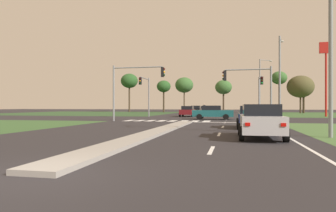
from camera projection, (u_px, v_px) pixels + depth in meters
The scene contains 41 objects.
ground_plane at pixel (196, 119), 35.89m from camera, with size 200.00×200.00×0.00m, color #282628.
grass_verge_far_left at pixel (90, 113), 65.16m from camera, with size 35.00×35.00×0.01m, color #2D4C28.
median_island_near at pixel (157, 132), 17.30m from camera, with size 1.20×22.00×0.14m, color gray.
median_island_far at pixel (211, 113), 60.34m from camera, with size 1.20×36.00×0.14m, color #ADA89E.
lane_dash_near at pixel (211, 150), 10.54m from camera, with size 0.14×2.00×0.01m, color silver.
lane_dash_second at pixel (219, 134), 16.41m from camera, with size 0.14×2.00×0.01m, color silver.
lane_dash_third at pixel (223, 127), 22.28m from camera, with size 0.14×2.00×0.01m, color silver.
lane_dash_fourth at pixel (225, 123), 28.15m from camera, with size 0.14×2.00×0.01m, color silver.
lane_dash_fifth at pixel (226, 120), 34.01m from camera, with size 0.14×2.00×0.01m, color silver.
edge_line_right at pixel (282, 134), 16.86m from camera, with size 0.14×24.00×0.01m, color silver.
stop_bar_near at pixel (228, 122), 28.25m from camera, with size 6.40×0.50×0.01m, color silver.
crosswalk_bar_near at pixel (130, 120), 32.13m from camera, with size 0.70×2.80×0.01m, color silver.
crosswalk_bar_second at pixel (140, 121), 31.90m from camera, with size 0.70×2.80×0.01m, color silver.
crosswalk_bar_third at pixel (151, 121), 31.66m from camera, with size 0.70×2.80×0.01m, color silver.
crosswalk_bar_fourth at pixel (162, 121), 31.42m from camera, with size 0.70×2.80×0.01m, color silver.
crosswalk_bar_fifth at pixel (173, 121), 31.18m from camera, with size 0.70×2.80×0.01m, color silver.
crosswalk_bar_sixth at pixel (184, 121), 30.94m from camera, with size 0.70×2.80×0.01m, color silver.
crosswalk_bar_seventh at pixel (195, 121), 30.70m from camera, with size 0.70×2.80×0.01m, color silver.
crosswalk_bar_eighth at pixel (207, 121), 30.46m from camera, with size 0.70×2.80×0.01m, color silver.
car_silver_near at pixel (261, 121), 14.38m from camera, with size 2.04×4.31×1.60m.
car_black_second at pixel (196, 110), 55.31m from camera, with size 1.96×4.36×1.59m.
car_maroon_third at pixel (187, 111), 44.35m from camera, with size 1.99×4.31×1.52m.
car_teal_fourth at pixel (213, 112), 34.90m from camera, with size 4.61×2.10×1.57m.
car_navy_fifth at pixel (252, 117), 20.99m from camera, with size 2.00×4.19×1.54m.
car_white_sixth at pixel (200, 110), 63.10m from camera, with size 1.95×4.62×1.49m.
traffic_signal_near_left at pixel (132, 82), 30.60m from camera, with size 5.42×0.32×5.61m.
traffic_signal_far_left at pixel (146, 89), 42.36m from camera, with size 0.32×4.46×5.56m.
traffic_signal_far_right at pixel (260, 89), 39.20m from camera, with size 0.32×4.36×5.35m.
traffic_signal_near_right at pixel (252, 84), 28.20m from camera, with size 4.47×0.32×5.14m.
street_lamp_near at pixel (333, 27), 14.63m from camera, with size 1.10×1.74×9.53m.
street_lamp_second at pixel (280, 73), 31.14m from camera, with size 0.78×2.07×8.61m.
street_lamp_third at pixel (261, 84), 54.15m from camera, with size 2.37×1.51×9.77m.
pedestrian_at_median at pixel (204, 108), 49.20m from camera, with size 0.34×0.34×1.76m.
fastfood_pole_sign at pixel (326, 62), 44.26m from camera, with size 1.80×0.40×10.75m.
treeline_near at pixel (129, 81), 77.66m from camera, with size 4.28×4.28×9.73m.
treeline_second at pixel (164, 87), 73.53m from camera, with size 3.34×3.34×7.65m.
treeline_third at pixel (184, 85), 74.54m from camera, with size 4.39×4.39×8.50m.
treeline_fourth at pixel (223, 87), 67.72m from camera, with size 3.67×3.67×7.24m.
treeline_fifth at pixel (279, 78), 65.47m from camera, with size 3.29×3.29×8.94m.
treeline_sixth at pixel (304, 86), 65.60m from camera, with size 3.22×3.22×7.23m.
treeline_seventh at pixel (300, 87), 65.06m from camera, with size 5.52×5.52×7.99m.
Camera 1 is at (4.24, -5.79, 1.52)m, focal length 32.82 mm.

